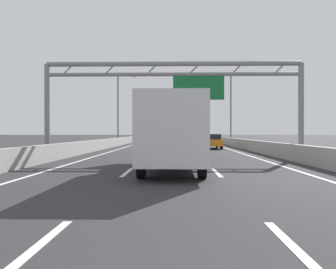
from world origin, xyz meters
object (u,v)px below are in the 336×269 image
at_px(box_truck, 172,132).
at_px(streetlamp_right_mid, 229,105).
at_px(orange_car, 212,141).
at_px(silver_car, 175,135).
at_px(black_car, 175,136).
at_px(sign_gantry, 176,84).
at_px(yellow_car, 155,137).
at_px(white_car, 164,135).
at_px(streetlamp_left_far, 143,117).
at_px(blue_car, 174,138).
at_px(streetlamp_left_mid, 120,105).
at_px(streetlamp_right_far, 206,116).

bearing_deg(box_truck, streetlamp_right_mid, 76.65).
bearing_deg(orange_car, silver_car, 92.53).
bearing_deg(black_car, orange_car, -85.13).
xyz_separation_m(sign_gantry, box_truck, (-0.20, -8.08, -3.25)).
xyz_separation_m(streetlamp_right_mid, yellow_car, (-10.91, 13.30, -4.64)).
bearing_deg(white_car, black_car, -83.31).
bearing_deg(sign_gantry, yellow_car, 95.71).
height_order(sign_gantry, black_car, sign_gantry).
bearing_deg(orange_car, sign_gantry, -107.82).
xyz_separation_m(streetlamp_left_far, white_car, (4.01, 27.42, -4.63)).
bearing_deg(white_car, silver_car, 73.31).
bearing_deg(white_car, blue_car, -86.20).
relative_size(streetlamp_left_mid, orange_car, 2.14).
bearing_deg(yellow_car, silver_car, 86.66).
xyz_separation_m(streetlamp_left_mid, blue_car, (7.40, 10.13, -4.63)).
distance_m(sign_gantry, streetlamp_left_far, 57.54).
bearing_deg(orange_car, white_car, 95.63).
bearing_deg(yellow_car, box_truck, -85.58).
bearing_deg(sign_gantry, orange_car, 72.18).
relative_size(blue_car, silver_car, 0.95).
relative_size(streetlamp_right_far, silver_car, 2.11).
height_order(streetlamp_right_far, black_car, streetlamp_right_far).
bearing_deg(streetlamp_left_mid, streetlamp_right_mid, 0.00).
bearing_deg(sign_gantry, white_car, 92.49).
bearing_deg(white_car, yellow_car, -89.99).
bearing_deg(blue_car, box_truck, -89.89).
relative_size(blue_car, black_car, 0.98).
distance_m(yellow_car, silver_car, 59.51).
bearing_deg(streetlamp_left_mid, sign_gantry, -71.78).
distance_m(streetlamp_right_mid, blue_car, 13.44).
relative_size(sign_gantry, black_car, 3.96).
bearing_deg(streetlamp_right_far, box_truck, -96.53).
bearing_deg(streetlamp_right_mid, sign_gantry, -107.26).
xyz_separation_m(blue_car, box_truck, (0.08, -41.54, 0.86)).
distance_m(silver_car, box_truck, 104.12).
xyz_separation_m(blue_car, black_car, (0.19, 20.50, 0.00)).
relative_size(streetlamp_left_far, black_car, 2.17).
bearing_deg(white_car, streetlamp_right_far, -68.29).
relative_size(sign_gantry, silver_car, 3.85).
distance_m(orange_car, box_truck, 19.54).
distance_m(streetlamp_left_mid, yellow_car, 14.65).
bearing_deg(sign_gantry, streetlamp_right_far, 82.75).
bearing_deg(blue_car, streetlamp_right_mid, -53.36).
bearing_deg(silver_car, streetlamp_right_mid, -84.16).
bearing_deg(blue_car, streetlamp_right_far, 72.27).
height_order(sign_gantry, orange_car, sign_gantry).
height_order(silver_car, box_truck, box_truck).
xyz_separation_m(sign_gantry, streetlamp_left_mid, (-7.68, 23.34, 0.52)).
height_order(streetlamp_right_far, box_truck, streetlamp_right_far).
distance_m(streetlamp_right_far, silver_car, 40.00).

